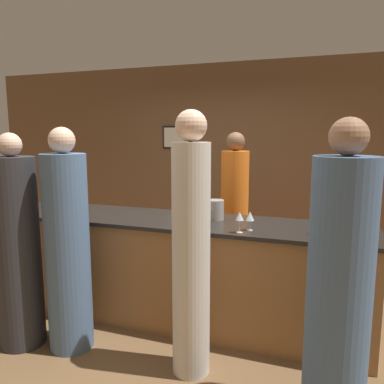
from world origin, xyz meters
TOP-DOWN VIEW (x-y plane):
  - ground_plane at (0.00, 0.00)m, footprint 14.00×14.00m
  - back_wall at (-0.00, 2.12)m, footprint 8.00×0.08m
  - bar_counter at (0.00, 0.00)m, footprint 3.64×0.78m
  - bartender at (0.41, 0.85)m, footprint 0.31×0.31m
  - guest_0 at (-0.63, -0.75)m, footprint 0.36×0.36m
  - guest_1 at (0.45, -0.73)m, footprint 0.28×0.28m
  - guest_2 at (1.46, -0.89)m, footprint 0.38×0.38m
  - guest_3 at (-1.06, -0.85)m, footprint 0.38×0.38m
  - wine_bottle_0 at (-1.58, -0.14)m, footprint 0.07×0.07m
  - ice_bucket at (0.40, 0.09)m, footprint 0.15×0.15m
  - wine_glass_0 at (0.33, -0.21)m, footprint 0.08×0.08m
  - wine_glass_1 at (-1.04, -0.20)m, footprint 0.08×0.08m
  - wine_glass_2 at (0.71, -0.30)m, footprint 0.07×0.07m
  - wine_glass_3 at (0.78, -0.19)m, footprint 0.07×0.07m
  - wine_glass_4 at (0.29, -0.07)m, footprint 0.08×0.08m
  - wine_glass_5 at (-1.57, -0.35)m, footprint 0.06×0.06m
  - wine_glass_6 at (-1.67, -0.07)m, footprint 0.07×0.07m
  - wine_glass_7 at (1.31, -0.15)m, footprint 0.07×0.07m

SIDE VIEW (x-z plane):
  - ground_plane at x=0.00m, z-range 0.00..0.00m
  - bar_counter at x=0.00m, z-range 0.00..1.00m
  - guest_3 at x=-1.06m, z-range -0.07..1.74m
  - bartender at x=0.41m, z-range -0.05..1.77m
  - guest_0 at x=-0.63m, z-range -0.07..1.79m
  - guest_2 at x=1.46m, z-range -0.07..1.82m
  - guest_1 at x=0.45m, z-range -0.04..1.93m
  - ice_bucket at x=0.40m, z-range 1.00..1.19m
  - wine_bottle_0 at x=-1.58m, z-range 0.97..1.26m
  - wine_glass_5 at x=-1.57m, z-range 1.04..1.19m
  - wine_glass_0 at x=0.33m, z-range 1.04..1.19m
  - wine_glass_3 at x=0.78m, z-range 1.04..1.20m
  - wine_glass_6 at x=-1.67m, z-range 1.04..1.20m
  - wine_glass_4 at x=0.29m, z-range 1.05..1.21m
  - wine_glass_1 at x=-1.04m, z-range 1.05..1.22m
  - wine_glass_7 at x=1.31m, z-range 1.04..1.22m
  - wine_glass_2 at x=0.71m, z-range 1.05..1.22m
  - back_wall at x=0.00m, z-range 0.00..2.80m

